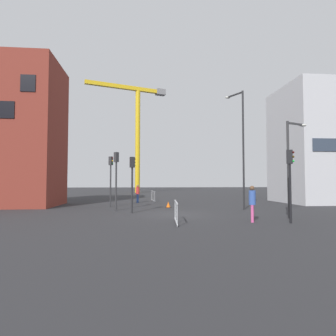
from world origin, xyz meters
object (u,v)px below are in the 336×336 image
Objects in this scene: pedestrian_waiting at (252,201)px; traffic_cone_orange at (168,205)px; traffic_light_far at (290,173)px; traffic_light_verge at (111,173)px; traffic_light_corner at (132,175)px; pedestrian_walking at (138,192)px; streetlamp_tall at (241,141)px; streetlamp_short at (291,159)px; traffic_light_near at (116,171)px; construction_crane at (136,121)px.

pedestrian_waiting is 4.00× the size of traffic_cone_orange.
traffic_light_far is 0.89× the size of traffic_light_verge.
traffic_light_corner is 2.11× the size of pedestrian_walking.
streetlamp_tall reaches higher than streetlamp_short.
pedestrian_waiting is at bearing -37.08° from traffic_light_corner.
traffic_light_near reaches higher than pedestrian_waiting.
traffic_light_verge is (-9.91, 10.06, 0.28)m from traffic_light_far.
traffic_cone_orange is (3.92, 2.01, -2.57)m from traffic_light_near.
pedestrian_waiting is at bearing -105.56° from streetlamp_tall.
traffic_cone_orange is at bearing -65.03° from pedestrian_walking.
traffic_light_far is 0.88× the size of traffic_light_near.
traffic_light_corner is at bearing -89.34° from construction_crane.
traffic_light_verge is 3.21m from traffic_light_near.
traffic_light_near is at bearing -152.88° from traffic_cone_orange.
construction_crane is at bearing 104.21° from streetlamp_short.
streetlamp_short is 9.99m from traffic_cone_orange.
traffic_light_corner is at bearing -91.53° from pedestrian_walking.
pedestrian_waiting is (-2.88, -1.40, -2.26)m from streetlamp_short.
streetlamp_short is at bearing -75.79° from construction_crane.
construction_crane reaches higher than traffic_light_near.
streetlamp_short reaches higher than traffic_light_verge.
streetlamp_tall reaches higher than traffic_light_far.
streetlamp_tall is at bearing 0.38° from traffic_light_near.
traffic_cone_orange is at bearing -84.17° from construction_crane.
traffic_light_near is at bearing -101.01° from pedestrian_walking.
traffic_light_verge is (-1.51, -29.47, -10.54)m from construction_crane.
construction_crane reaches higher than pedestrian_waiting.
traffic_light_near is at bearing 154.18° from streetlamp_short.
streetlamp_tall is at bearing -20.09° from traffic_cone_orange.
streetlamp_tall reaches higher than pedestrian_waiting.
streetlamp_tall is 7.49m from traffic_cone_orange.
traffic_cone_orange is (-3.52, 8.40, -0.88)m from pedestrian_waiting.
traffic_light_near is (-10.32, 4.99, -0.56)m from streetlamp_short.
streetlamp_tall is (8.44, -32.53, -8.18)m from construction_crane.
traffic_light_near reaches higher than traffic_light_corner.
traffic_light_far is at bearing -120.09° from streetlamp_short.
traffic_light_far is 16.32m from pedestrian_walking.
construction_crane is 41.39m from pedestrian_waiting.
traffic_light_corner is 2.07m from traffic_light_near.
traffic_light_corner is (1.91, -4.80, -0.26)m from traffic_light_verge.
traffic_light_far is 2.30m from pedestrian_waiting.
traffic_light_corner reaches higher than pedestrian_waiting.
pedestrian_waiting is at bearing -40.68° from traffic_light_near.
streetlamp_short is 3.92m from pedestrian_waiting.
streetlamp_short is 11.96× the size of traffic_cone_orange.
traffic_light_far is at bearing -90.35° from streetlamp_tall.
streetlamp_tall is 2.13× the size of traffic_light_near.
construction_crane reaches higher than traffic_light_far.
traffic_light_far is 0.99× the size of traffic_light_corner.
traffic_light_corner is 7.97× the size of traffic_cone_orange.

